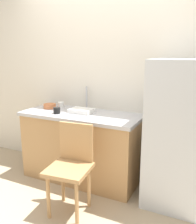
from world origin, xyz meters
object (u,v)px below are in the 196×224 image
refrigerator (177,134)px  dish_tray (81,111)px  chair (71,164)px  cup_white (61,105)px  cup_black (57,110)px  terracotta_bowl (50,106)px

refrigerator → dish_tray: (-1.14, 0.03, 0.12)m
chair → cup_white: 1.09m
refrigerator → dish_tray: bearing=178.7°
cup_black → cup_white: bearing=116.2°
cup_white → chair: bearing=-50.8°
refrigerator → cup_black: bearing=-174.3°
cup_black → cup_white: (-0.15, 0.31, -0.00)m
chair → terracotta_bowl: 1.08m
chair → cup_white: (-0.64, 0.79, 0.39)m
refrigerator → cup_white: size_ratio=19.08×
terracotta_bowl → cup_white: size_ratio=2.05×
refrigerator → cup_black: (-1.39, -0.14, 0.14)m
refrigerator → terracotta_bowl: refrigerator is taller
terracotta_bowl → cup_white: 0.15m
refrigerator → cup_white: 1.56m
refrigerator → terracotta_bowl: bearing=177.8°
refrigerator → cup_black: refrigerator is taller
dish_tray → terracotta_bowl: bearing=175.9°
terracotta_bowl → refrigerator: bearing=-2.2°
dish_tray → cup_black: bearing=-146.4°
refrigerator → dish_tray: size_ratio=5.43×
chair → cup_white: cup_white is taller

